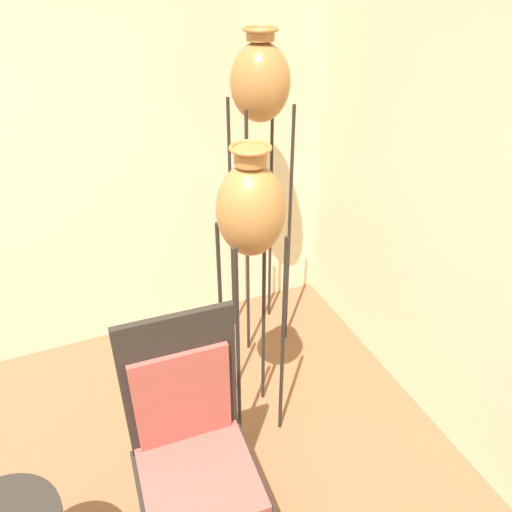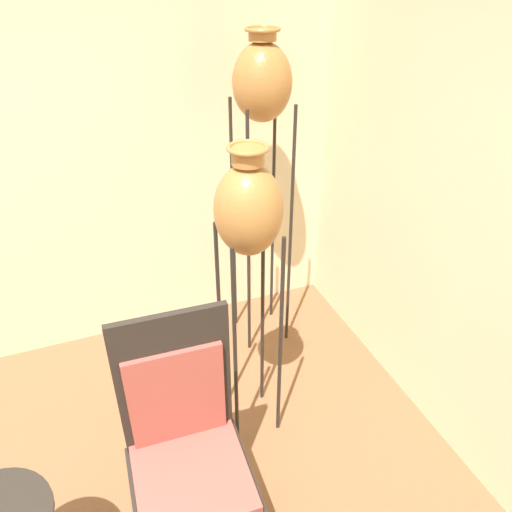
{
  "view_description": "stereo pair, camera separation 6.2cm",
  "coord_description": "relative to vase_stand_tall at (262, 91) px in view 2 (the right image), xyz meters",
  "views": [
    {
      "loc": [
        0.41,
        -0.78,
        2.31
      ],
      "look_at": [
        1.32,
        1.38,
        0.86
      ],
      "focal_mm": 35.0,
      "sensor_mm": 36.0,
      "label": 1
    },
    {
      "loc": [
        0.47,
        -0.8,
        2.31
      ],
      "look_at": [
        1.32,
        1.38,
        0.86
      ],
      "focal_mm": 35.0,
      "sensor_mm": 36.0,
      "label": 2
    }
  ],
  "objects": [
    {
      "name": "vase_stand_medium",
      "position": [
        -0.34,
        -0.7,
        -0.35
      ],
      "size": [
        0.31,
        0.31,
        1.62
      ],
      "color": "#28231E",
      "rests_on": "ground_plane"
    },
    {
      "name": "chair",
      "position": [
        -0.81,
        -1.19,
        -1.03
      ],
      "size": [
        0.51,
        0.5,
        1.16
      ],
      "rotation": [
        0.0,
        0.0,
        -0.04
      ],
      "color": "#28231E",
      "rests_on": "ground_plane"
    },
    {
      "name": "vase_stand_tall",
      "position": [
        0.0,
        0.0,
        0.0
      ],
      "size": [
        0.32,
        0.32,
        1.97
      ],
      "color": "#28231E",
      "rests_on": "ground_plane"
    }
  ]
}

